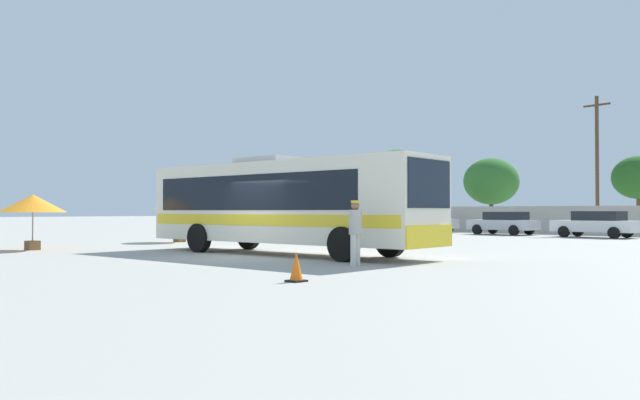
{
  "coord_description": "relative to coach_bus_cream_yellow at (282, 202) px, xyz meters",
  "views": [
    {
      "loc": [
        16.17,
        -13.2,
        1.5
      ],
      "look_at": [
        -0.63,
        3.96,
        1.91
      ],
      "focal_mm": 35.64,
      "sensor_mm": 36.0,
      "label": 1
    }
  ],
  "objects": [
    {
      "name": "parked_car_rightmost_white",
      "position": [
        2.44,
        21.64,
        -1.03
      ],
      "size": [
        4.61,
        2.13,
        1.49
      ],
      "color": "silver",
      "rests_on": "ground_plane"
    },
    {
      "name": "attendant_by_bus_door",
      "position": [
        4.86,
        -1.72,
        -0.8
      ],
      "size": [
        0.36,
        0.36,
        1.79
      ],
      "color": "silver",
      "rests_on": "ground_plane"
    },
    {
      "name": "perimeter_wall",
      "position": [
        0.15,
        25.48,
        -0.91
      ],
      "size": [
        80.0,
        0.3,
        1.82
      ],
      "primitive_type": "cube",
      "color": "#B2AD9E",
      "rests_on": "ground_plane"
    },
    {
      "name": "ground_plane",
      "position": [
        0.15,
        8.39,
        -1.82
      ],
      "size": [
        300.0,
        300.0,
        0.0
      ],
      "primitive_type": "plane",
      "color": "#A3A099"
    },
    {
      "name": "traffic_cone_on_apron",
      "position": [
        6.55,
        -5.55,
        -1.51
      ],
      "size": [
        0.36,
        0.36,
        0.64
      ],
      "color": "black",
      "rests_on": "ground_plane"
    },
    {
      "name": "roadside_tree_midleft",
      "position": [
        -8.59,
        29.65,
        1.98
      ],
      "size": [
        4.25,
        4.25,
        5.61
      ],
      "color": "brown",
      "rests_on": "ground_plane"
    },
    {
      "name": "roadside_tree_left",
      "position": [
        -19.59,
        32.25,
        3.12
      ],
      "size": [
        5.34,
        5.34,
        7.21
      ],
      "color": "brown",
      "rests_on": "ground_plane"
    },
    {
      "name": "parked_car_second_silver",
      "position": [
        -9.17,
        21.68,
        -1.03
      ],
      "size": [
        4.58,
        2.19,
        1.48
      ],
      "color": "#B7BABF",
      "rests_on": "ground_plane"
    },
    {
      "name": "utility_pole_near",
      "position": [
        0.03,
        28.19,
        2.95
      ],
      "size": [
        1.8,
        0.28,
        9.16
      ],
      "color": "#4C3823",
      "rests_on": "ground_plane"
    },
    {
      "name": "vendor_umbrella_secondary_orange",
      "position": [
        -8.58,
        -5.14,
        -0.06
      ],
      "size": [
        2.48,
        2.48,
        2.13
      ],
      "color": "gray",
      "rests_on": "ground_plane"
    },
    {
      "name": "roadside_tree_midright",
      "position": [
        1.39,
        32.04,
        1.99
      ],
      "size": [
        3.53,
        3.53,
        5.33
      ],
      "color": "brown",
      "rests_on": "ground_plane"
    },
    {
      "name": "coach_bus_cream_yellow",
      "position": [
        0.0,
        0.0,
        0.0
      ],
      "size": [
        11.62,
        3.33,
        3.39
      ],
      "color": "silver",
      "rests_on": "ground_plane"
    },
    {
      "name": "vendor_umbrella_near_gate_yellow",
      "position": [
        -9.95,
        2.33,
        0.09
      ],
      "size": [
        2.4,
        2.4,
        2.27
      ],
      "color": "gray",
      "rests_on": "ground_plane"
    },
    {
      "name": "parked_car_third_silver",
      "position": [
        -3.42,
        21.96,
        -1.05
      ],
      "size": [
        4.36,
        2.2,
        1.44
      ],
      "color": "#B7BABF",
      "rests_on": "ground_plane"
    },
    {
      "name": "parked_car_leftmost_silver",
      "position": [
        -15.27,
        21.68,
        -1.03
      ],
      "size": [
        4.38,
        2.19,
        1.48
      ],
      "color": "#B7BABF",
      "rests_on": "ground_plane"
    }
  ]
}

